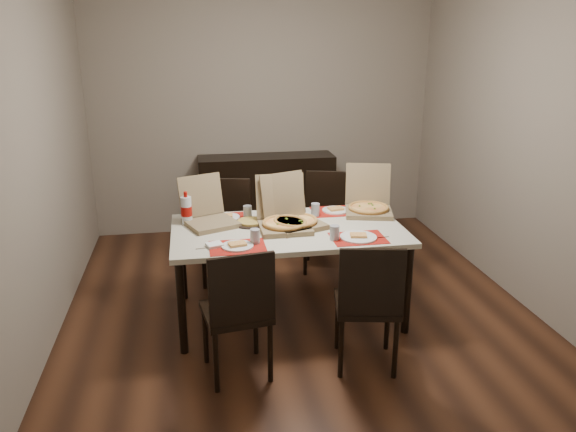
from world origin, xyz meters
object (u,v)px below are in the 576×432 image
at_px(chair_near_right, 368,301).
at_px(pizza_box_center, 284,221).
at_px(soda_bottle, 186,210).
at_px(chair_far_left, 227,226).
at_px(chair_far_right, 326,216).
at_px(chair_near_left, 238,309).
at_px(sideboard, 267,195).
at_px(dining_table, 288,236).
at_px(dip_bowl, 288,218).

xyz_separation_m(chair_near_right, pizza_box_center, (-0.42, 0.87, 0.30)).
relative_size(chair_near_right, soda_bottle, 3.50).
bearing_deg(pizza_box_center, chair_far_left, 116.14).
bearing_deg(chair_far_right, chair_near_left, -119.89).
relative_size(sideboard, pizza_box_center, 3.44).
relative_size(dining_table, chair_near_right, 1.94).
bearing_deg(chair_far_right, dining_table, -119.95).
bearing_deg(chair_far_left, soda_bottle, -121.25).
distance_m(sideboard, soda_bottle, 1.98).
bearing_deg(dining_table, chair_far_right, 60.05).
height_order(chair_near_right, dip_bowl, chair_near_right).
height_order(sideboard, dining_table, sideboard).
height_order(chair_far_right, pizza_box_center, pizza_box_center).
height_order(chair_near_left, chair_near_right, same).
xyz_separation_m(dip_bowl, soda_bottle, (-0.81, 0.05, 0.10)).
relative_size(chair_far_left, dip_bowl, 6.92).
xyz_separation_m(chair_near_left, pizza_box_center, (0.44, 0.83, 0.30)).
xyz_separation_m(chair_near_left, soda_bottle, (-0.31, 1.06, 0.35)).
height_order(pizza_box_center, soda_bottle, pizza_box_center).
xyz_separation_m(sideboard, pizza_box_center, (-0.13, -1.96, 0.36)).
relative_size(chair_far_right, pizza_box_center, 2.13).
relative_size(chair_near_right, pizza_box_center, 2.13).
xyz_separation_m(chair_near_left, chair_far_left, (0.04, 1.64, 0.00)).
height_order(chair_near_right, chair_far_right, same).
bearing_deg(soda_bottle, chair_near_right, -43.32).
height_order(dining_table, dip_bowl, dip_bowl).
height_order(chair_near_left, chair_far_right, same).
height_order(pizza_box_center, dip_bowl, pizza_box_center).
distance_m(sideboard, dip_bowl, 1.81).
height_order(chair_far_left, pizza_box_center, pizza_box_center).
relative_size(dining_table, chair_near_left, 1.94).
xyz_separation_m(dining_table, chair_far_right, (0.54, 0.94, -0.17)).
bearing_deg(chair_near_left, chair_far_left, 88.57).
bearing_deg(pizza_box_center, soda_bottle, 162.69).
height_order(chair_near_left, dip_bowl, chair_near_left).
height_order(chair_near_right, chair_far_left, same).
distance_m(chair_near_left, chair_near_right, 0.86).
xyz_separation_m(sideboard, dip_bowl, (-0.07, -1.78, 0.32)).
bearing_deg(sideboard, dining_table, -92.95).
xyz_separation_m(chair_near_right, chair_far_left, (-0.82, 1.68, 0.00)).
distance_m(chair_far_left, dip_bowl, 0.82).
height_order(sideboard, pizza_box_center, pizza_box_center).
distance_m(chair_near_right, dip_bowl, 1.14).
bearing_deg(dip_bowl, dining_table, -100.38).
height_order(sideboard, chair_far_left, chair_far_left).
xyz_separation_m(dining_table, chair_far_left, (-0.43, 0.82, -0.17)).
distance_m(chair_far_right, pizza_box_center, 1.13).
distance_m(sideboard, chair_near_right, 2.85).
bearing_deg(dining_table, chair_near_left, -119.81).
bearing_deg(soda_bottle, chair_near_left, -73.82).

